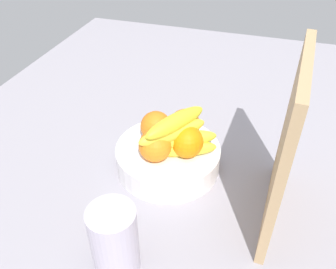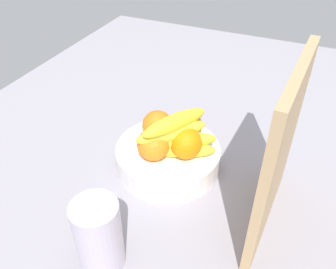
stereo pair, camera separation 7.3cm
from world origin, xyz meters
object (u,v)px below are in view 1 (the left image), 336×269
at_px(fruit_bowl, 168,157).
at_px(banana_bunch, 177,136).
at_px(orange_front_left, 156,126).
at_px(thermos_tumbler, 115,241).
at_px(orange_back_left, 183,124).
at_px(orange_center, 187,142).
at_px(cutting_board, 285,147).
at_px(orange_front_right, 155,146).

relative_size(fruit_bowl, banana_bunch, 1.43).
bearing_deg(orange_front_left, thermos_tumbler, 5.48).
bearing_deg(orange_back_left, fruit_bowl, -22.51).
bearing_deg(orange_front_left, fruit_bowl, 57.53).
xyz_separation_m(orange_center, banana_bunch, (0.00, -0.02, 0.01)).
distance_m(cutting_board, thermos_tumbler, 0.36).
bearing_deg(orange_front_left, orange_front_right, 17.56).
height_order(orange_center, banana_bunch, banana_bunch).
bearing_deg(orange_back_left, orange_front_right, -21.24).
bearing_deg(cutting_board, orange_front_right, -91.91).
bearing_deg(orange_front_left, cutting_board, 72.07).
relative_size(banana_bunch, thermos_tumbler, 1.17).
height_order(orange_front_left, orange_center, same).
bearing_deg(fruit_bowl, orange_front_left, -122.47).
xyz_separation_m(fruit_bowl, cutting_board, (0.07, 0.25, 0.15)).
height_order(orange_front_left, cutting_board, cutting_board).
relative_size(orange_front_left, thermos_tumbler, 0.50).
distance_m(orange_front_left, orange_center, 0.09).
bearing_deg(orange_front_right, fruit_bowl, 160.30).
relative_size(orange_center, banana_bunch, 0.43).
distance_m(orange_center, orange_back_left, 0.07).
bearing_deg(banana_bunch, fruit_bowl, -117.64).
xyz_separation_m(orange_center, thermos_tumbler, (0.28, -0.06, -0.02)).
xyz_separation_m(orange_front_left, banana_bunch, (0.04, 0.07, 0.01)).
distance_m(orange_front_right, thermos_tumbler, 0.25).
height_order(orange_back_left, thermos_tumbler, thermos_tumbler).
xyz_separation_m(orange_front_right, thermos_tumbler, (0.25, 0.01, -0.02)).
xyz_separation_m(orange_back_left, cutting_board, (0.12, 0.23, 0.08)).
bearing_deg(fruit_bowl, cutting_board, 74.56).
distance_m(orange_center, thermos_tumbler, 0.29).
height_order(orange_center, cutting_board, cutting_board).
height_order(orange_front_left, orange_front_right, same).
height_order(orange_front_right, orange_back_left, same).
relative_size(orange_front_left, orange_center, 1.00).
height_order(orange_front_left, banana_bunch, banana_bunch).
height_order(orange_center, thermos_tumbler, thermos_tumbler).
bearing_deg(orange_back_left, banana_bunch, 3.59).
xyz_separation_m(orange_front_left, cutting_board, (0.09, 0.29, 0.08)).
height_order(orange_front_right, thermos_tumbler, thermos_tumbler).
xyz_separation_m(orange_front_left, orange_center, (0.04, 0.09, 0.00)).
bearing_deg(banana_bunch, orange_back_left, -176.41).
relative_size(fruit_bowl, cutting_board, 0.71).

